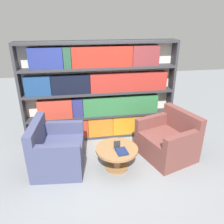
# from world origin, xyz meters

# --- Properties ---
(ground_plane) EXTENTS (14.00, 14.00, 0.00)m
(ground_plane) POSITION_xyz_m (0.00, 0.00, 0.00)
(ground_plane) COLOR gray
(bookshelf) EXTENTS (3.16, 0.30, 2.06)m
(bookshelf) POSITION_xyz_m (0.01, 1.29, 1.00)
(bookshelf) COLOR silver
(bookshelf) RESTS_ON ground_plane
(armchair_left) EXTENTS (0.92, 1.01, 0.87)m
(armchair_left) POSITION_xyz_m (-0.89, 0.32, 0.31)
(armchair_left) COLOR #42476B
(armchair_left) RESTS_ON ground_plane
(armchair_right) EXTENTS (1.09, 1.16, 0.87)m
(armchair_right) POSITION_xyz_m (1.18, 0.33, 0.31)
(armchair_right) COLOR brown
(armchair_right) RESTS_ON ground_plane
(coffee_table) EXTENTS (0.73, 0.73, 0.41)m
(coffee_table) POSITION_xyz_m (0.15, 0.10, 0.29)
(coffee_table) COLOR olive
(coffee_table) RESTS_ON ground_plane
(table_sign) EXTENTS (0.11, 0.06, 0.15)m
(table_sign) POSITION_xyz_m (0.15, 0.10, 0.47)
(table_sign) COLOR black
(table_sign) RESTS_ON coffee_table
(stray_book) EXTENTS (0.20, 0.24, 0.03)m
(stray_book) POSITION_xyz_m (0.20, -0.04, 0.43)
(stray_book) COLOR navy
(stray_book) RESTS_ON coffee_table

